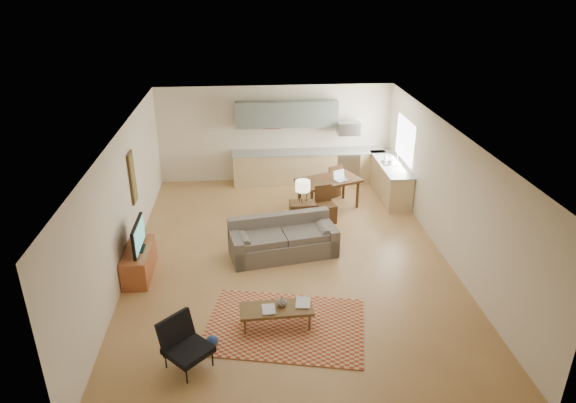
{
  "coord_description": "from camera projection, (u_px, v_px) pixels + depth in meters",
  "views": [
    {
      "loc": [
        -0.81,
        -9.32,
        5.48
      ],
      "look_at": [
        0.0,
        0.3,
        1.15
      ],
      "focal_mm": 32.0,
      "sensor_mm": 36.0,
      "label": 1
    }
  ],
  "objects": [
    {
      "name": "vase",
      "position": [
        282.0,
        301.0,
        8.56
      ],
      "size": [
        0.19,
        0.19,
        0.18
      ],
      "primitive_type": "imported",
      "rotation": [
        0.0,
        0.0,
        0.07
      ],
      "color": "black",
      "rests_on": "coffee_table"
    },
    {
      "name": "dining_table",
      "position": [
        328.0,
        194.0,
        12.9
      ],
      "size": [
        1.74,
        1.38,
        0.77
      ],
      "primitive_type": null,
      "rotation": [
        0.0,
        0.0,
        0.38
      ],
      "color": "#3B2311",
      "rests_on": "floor"
    },
    {
      "name": "coffee_table",
      "position": [
        276.0,
        317.0,
        8.61
      ],
      "size": [
        1.25,
        0.54,
        0.37
      ],
      "primitive_type": null,
      "rotation": [
        0.0,
        0.0,
        0.04
      ],
      "color": "#52381A",
      "rests_on": "floor"
    },
    {
      "name": "kitchen_microwave",
      "position": [
        348.0,
        128.0,
        14.12
      ],
      "size": [
        0.62,
        0.4,
        0.35
      ],
      "primitive_type": "cube",
      "color": "#A5A8AD",
      "rests_on": "room"
    },
    {
      "name": "room",
      "position": [
        289.0,
        198.0,
        10.23
      ],
      "size": [
        9.0,
        9.0,
        9.0
      ],
      "color": "#A47743",
      "rests_on": "ground"
    },
    {
      "name": "sofa",
      "position": [
        283.0,
        238.0,
        10.71
      ],
      "size": [
        2.44,
        1.4,
        0.8
      ],
      "primitive_type": null,
      "rotation": [
        0.0,
        0.0,
        0.18
      ],
      "color": "#60584C",
      "rests_on": "floor"
    },
    {
      "name": "kitchen_counter_right",
      "position": [
        390.0,
        180.0,
        13.54
      ],
      "size": [
        0.64,
        2.26,
        0.92
      ],
      "primitive_type": null,
      "color": "tan",
      "rests_on": "ground"
    },
    {
      "name": "laptop",
      "position": [
        342.0,
        176.0,
        12.62
      ],
      "size": [
        0.4,
        0.37,
        0.24
      ],
      "primitive_type": null,
      "rotation": [
        0.0,
        0.0,
        0.51
      ],
      "color": "#A5A8AD",
      "rests_on": "dining_table"
    },
    {
      "name": "tv",
      "position": [
        138.0,
        236.0,
        9.81
      ],
      "size": [
        0.1,
        0.96,
        0.58
      ],
      "primitive_type": null,
      "color": "black",
      "rests_on": "tv_credenza"
    },
    {
      "name": "dining_chair_far",
      "position": [
        330.0,
        180.0,
        13.6
      ],
      "size": [
        0.59,
        0.6,
        0.9
      ],
      "primitive_type": null,
      "rotation": [
        0.0,
        0.0,
        3.66
      ],
      "color": "#3B2311",
      "rests_on": "floor"
    },
    {
      "name": "wall_art_left",
      "position": [
        133.0,
        178.0,
        10.72
      ],
      "size": [
        0.06,
        0.42,
        1.1
      ],
      "primitive_type": null,
      "color": "olive",
      "rests_on": "room"
    },
    {
      "name": "console_table",
      "position": [
        302.0,
        216.0,
        11.8
      ],
      "size": [
        0.59,
        0.4,
        0.69
      ],
      "primitive_type": null,
      "rotation": [
        0.0,
        0.0,
        0.01
      ],
      "color": "#3B2311",
      "rests_on": "floor"
    },
    {
      "name": "kitchen_counter_back",
      "position": [
        308.0,
        167.0,
        14.46
      ],
      "size": [
        4.26,
        0.64,
        0.92
      ],
      "primitive_type": null,
      "color": "tan",
      "rests_on": "ground"
    },
    {
      "name": "tv_credenza",
      "position": [
        139.0,
        262.0,
        10.04
      ],
      "size": [
        0.48,
        1.25,
        0.58
      ],
      "primitive_type": null,
      "color": "brown",
      "rests_on": "floor"
    },
    {
      "name": "window_right",
      "position": [
        405.0,
        140.0,
        13.12
      ],
      "size": [
        0.02,
        1.4,
        1.05
      ],
      "primitive_type": "cube",
      "color": "white",
      "rests_on": "room"
    },
    {
      "name": "book_b",
      "position": [
        296.0,
        302.0,
        8.66
      ],
      "size": [
        0.35,
        0.41,
        0.03
      ],
      "primitive_type": "imported",
      "rotation": [
        0.0,
        0.0,
        -0.16
      ],
      "color": "navy",
      "rests_on": "coffee_table"
    },
    {
      "name": "soap_bottle",
      "position": [
        386.0,
        158.0,
        13.49
      ],
      "size": [
        0.11,
        0.11,
        0.19
      ],
      "primitive_type": "imported",
      "rotation": [
        0.0,
        0.0,
        0.14
      ],
      "color": "beige",
      "rests_on": "kitchen_counter_right"
    },
    {
      "name": "kitchen_range",
      "position": [
        347.0,
        166.0,
        14.55
      ],
      "size": [
        0.62,
        0.62,
        0.9
      ],
      "primitive_type": "cube",
      "color": "#A5A8AD",
      "rests_on": "ground"
    },
    {
      "name": "rug",
      "position": [
        285.0,
        326.0,
        8.67
      ],
      "size": [
        2.95,
        2.33,
        0.02
      ],
      "primitive_type": "cube",
      "rotation": [
        0.0,
        0.0,
        -0.21
      ],
      "color": "#9C361E",
      "rests_on": "floor"
    },
    {
      "name": "table_lamp",
      "position": [
        303.0,
        191.0,
        11.54
      ],
      "size": [
        0.37,
        0.37,
        0.55
      ],
      "primitive_type": null,
      "rotation": [
        0.0,
        0.0,
        0.12
      ],
      "color": "beige",
      "rests_on": "console_table"
    },
    {
      "name": "dining_chair_near",
      "position": [
        326.0,
        205.0,
        12.15
      ],
      "size": [
        0.51,
        0.53,
        0.88
      ],
      "primitive_type": null,
      "rotation": [
        0.0,
        0.0,
        0.24
      ],
      "color": "#3B2311",
      "rests_on": "floor"
    },
    {
      "name": "upper_cabinets",
      "position": [
        287.0,
        114.0,
        13.94
      ],
      "size": [
        2.8,
        0.34,
        0.7
      ],
      "primitive_type": "cube",
      "color": "slate",
      "rests_on": "room"
    },
    {
      "name": "triptych",
      "position": [
        272.0,
        120.0,
        14.12
      ],
      "size": [
        1.7,
        0.04,
        0.5
      ],
      "primitive_type": null,
      "color": "beige",
      "rests_on": "room"
    },
    {
      "name": "book_a",
      "position": [
        262.0,
        310.0,
        8.46
      ],
      "size": [
        0.25,
        0.32,
        0.03
      ],
      "primitive_type": "imported",
      "rotation": [
        0.0,
        0.0,
        0.05
      ],
      "color": "maroon",
      "rests_on": "coffee_table"
    },
    {
      "name": "armchair",
      "position": [
        188.0,
        346.0,
        7.63
      ],
      "size": [
        0.98,
        0.98,
        0.79
      ],
      "primitive_type": null,
      "rotation": [
        0.0,
        0.0,
        0.77
      ],
      "color": "black",
      "rests_on": "floor"
    }
  ]
}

